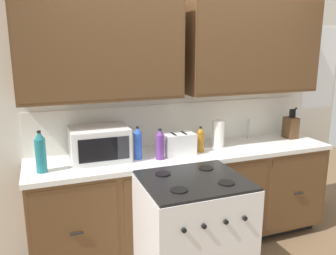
{
  "coord_description": "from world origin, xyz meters",
  "views": [
    {
      "loc": [
        -1.22,
        -2.46,
        1.88
      ],
      "look_at": [
        -0.2,
        0.27,
        1.19
      ],
      "focal_mm": 36.72,
      "sensor_mm": 36.0,
      "label": 1
    }
  ],
  "objects_px": {
    "bottle_teal": "(41,152)",
    "toaster": "(179,144)",
    "bottle_blue": "(138,143)",
    "knife_block": "(291,127)",
    "stove_range": "(193,237)",
    "bottle_violet": "(160,144)",
    "microwave": "(99,144)",
    "paper_towel_roll": "(218,134)",
    "bottle_amber": "(200,140)",
    "bottle_clear": "(295,122)"
  },
  "relations": [
    {
      "from": "microwave",
      "to": "bottle_amber",
      "type": "distance_m",
      "value": 0.9
    },
    {
      "from": "bottle_teal",
      "to": "bottle_amber",
      "type": "bearing_deg",
      "value": 1.96
    },
    {
      "from": "microwave",
      "to": "toaster",
      "type": "xyz_separation_m",
      "value": [
        0.69,
        -0.09,
        -0.04
      ]
    },
    {
      "from": "bottle_clear",
      "to": "bottle_violet",
      "type": "xyz_separation_m",
      "value": [
        -1.64,
        -0.26,
        -0.02
      ]
    },
    {
      "from": "bottle_amber",
      "to": "bottle_teal",
      "type": "distance_m",
      "value": 1.36
    },
    {
      "from": "bottle_teal",
      "to": "knife_block",
      "type": "bearing_deg",
      "value": 3.7
    },
    {
      "from": "stove_range",
      "to": "toaster",
      "type": "xyz_separation_m",
      "value": [
        0.12,
        0.59,
        0.56
      ]
    },
    {
      "from": "bottle_blue",
      "to": "bottle_clear",
      "type": "bearing_deg",
      "value": 6.11
    },
    {
      "from": "bottle_blue",
      "to": "bottle_teal",
      "type": "height_order",
      "value": "bottle_teal"
    },
    {
      "from": "knife_block",
      "to": "paper_towel_roll",
      "type": "xyz_separation_m",
      "value": [
        -0.87,
        -0.03,
        0.01
      ]
    },
    {
      "from": "stove_range",
      "to": "paper_towel_roll",
      "type": "bearing_deg",
      "value": 50.09
    },
    {
      "from": "stove_range",
      "to": "bottle_clear",
      "type": "distance_m",
      "value": 1.85
    },
    {
      "from": "microwave",
      "to": "bottle_amber",
      "type": "relative_size",
      "value": 2.03
    },
    {
      "from": "paper_towel_roll",
      "to": "bottle_amber",
      "type": "bearing_deg",
      "value": -159.62
    },
    {
      "from": "toaster",
      "to": "bottle_teal",
      "type": "bearing_deg",
      "value": -177.32
    },
    {
      "from": "stove_range",
      "to": "toaster",
      "type": "distance_m",
      "value": 0.83
    },
    {
      "from": "paper_towel_roll",
      "to": "knife_block",
      "type": "bearing_deg",
      "value": 1.91
    },
    {
      "from": "paper_towel_roll",
      "to": "bottle_amber",
      "type": "distance_m",
      "value": 0.24
    },
    {
      "from": "toaster",
      "to": "knife_block",
      "type": "bearing_deg",
      "value": 4.59
    },
    {
      "from": "stove_range",
      "to": "toaster",
      "type": "relative_size",
      "value": 3.39
    },
    {
      "from": "bottle_clear",
      "to": "bottle_teal",
      "type": "relative_size",
      "value": 0.92
    },
    {
      "from": "paper_towel_roll",
      "to": "bottle_clear",
      "type": "height_order",
      "value": "bottle_clear"
    },
    {
      "from": "toaster",
      "to": "paper_towel_roll",
      "type": "height_order",
      "value": "paper_towel_roll"
    },
    {
      "from": "bottle_violet",
      "to": "stove_range",
      "type": "bearing_deg",
      "value": -81.51
    },
    {
      "from": "microwave",
      "to": "stove_range",
      "type": "bearing_deg",
      "value": -50.4
    },
    {
      "from": "stove_range",
      "to": "bottle_violet",
      "type": "relative_size",
      "value": 3.58
    },
    {
      "from": "bottle_blue",
      "to": "microwave",
      "type": "bearing_deg",
      "value": 163.67
    },
    {
      "from": "bottle_violet",
      "to": "bottle_teal",
      "type": "relative_size",
      "value": 0.81
    },
    {
      "from": "bottle_blue",
      "to": "knife_block",
      "type": "bearing_deg",
      "value": 3.62
    },
    {
      "from": "stove_range",
      "to": "bottle_violet",
      "type": "height_order",
      "value": "bottle_violet"
    },
    {
      "from": "stove_range",
      "to": "microwave",
      "type": "bearing_deg",
      "value": 129.6
    },
    {
      "from": "toaster",
      "to": "bottle_blue",
      "type": "xyz_separation_m",
      "value": [
        -0.38,
        -0.0,
        0.04
      ]
    },
    {
      "from": "bottle_clear",
      "to": "bottle_violet",
      "type": "distance_m",
      "value": 1.66
    },
    {
      "from": "knife_block",
      "to": "bottle_clear",
      "type": "distance_m",
      "value": 0.16
    },
    {
      "from": "toaster",
      "to": "bottle_amber",
      "type": "relative_size",
      "value": 1.19
    },
    {
      "from": "bottle_clear",
      "to": "bottle_teal",
      "type": "height_order",
      "value": "bottle_teal"
    },
    {
      "from": "stove_range",
      "to": "bottle_teal",
      "type": "height_order",
      "value": "bottle_teal"
    },
    {
      "from": "stove_range",
      "to": "toaster",
      "type": "height_order",
      "value": "toaster"
    },
    {
      "from": "paper_towel_roll",
      "to": "bottle_violet",
      "type": "bearing_deg",
      "value": -166.92
    },
    {
      "from": "bottle_violet",
      "to": "toaster",
      "type": "bearing_deg",
      "value": 19.55
    },
    {
      "from": "paper_towel_roll",
      "to": "toaster",
      "type": "bearing_deg",
      "value": -170.06
    },
    {
      "from": "knife_block",
      "to": "bottle_clear",
      "type": "height_order",
      "value": "knife_block"
    },
    {
      "from": "bottle_amber",
      "to": "stove_range",
      "type": "bearing_deg",
      "value": -119.73
    },
    {
      "from": "stove_range",
      "to": "bottle_violet",
      "type": "distance_m",
      "value": 0.8
    },
    {
      "from": "toaster",
      "to": "bottle_violet",
      "type": "relative_size",
      "value": 1.06
    },
    {
      "from": "toaster",
      "to": "knife_block",
      "type": "xyz_separation_m",
      "value": [
        1.31,
        0.11,
        0.02
      ]
    },
    {
      "from": "bottle_teal",
      "to": "toaster",
      "type": "bearing_deg",
      "value": 2.68
    },
    {
      "from": "bottle_blue",
      "to": "bottle_teal",
      "type": "distance_m",
      "value": 0.78
    },
    {
      "from": "bottle_blue",
      "to": "bottle_teal",
      "type": "xyz_separation_m",
      "value": [
        -0.78,
        -0.05,
        0.02
      ]
    },
    {
      "from": "microwave",
      "to": "paper_towel_roll",
      "type": "relative_size",
      "value": 1.85
    }
  ]
}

